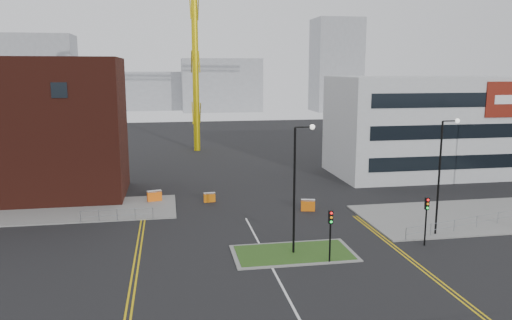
% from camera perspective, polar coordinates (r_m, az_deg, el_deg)
% --- Properties ---
extents(ground, '(200.00, 200.00, 0.00)m').
position_cam_1_polar(ground, '(28.42, 4.35, -16.60)').
color(ground, black).
rests_on(ground, ground).
extents(pavement_left, '(28.00, 8.00, 0.12)m').
position_cam_1_polar(pavement_left, '(50.12, -25.46, -5.49)').
color(pavement_left, slate).
rests_on(pavement_left, ground).
extents(pavement_right, '(24.00, 10.00, 0.12)m').
position_cam_1_polar(pavement_right, '(49.55, 25.59, -5.67)').
color(pavement_right, slate).
rests_on(pavement_right, ground).
extents(island_kerb, '(8.60, 4.60, 0.08)m').
position_cam_1_polar(island_kerb, '(35.95, 4.29, -10.58)').
color(island_kerb, slate).
rests_on(island_kerb, ground).
extents(grass_island, '(8.00, 4.00, 0.12)m').
position_cam_1_polar(grass_island, '(35.95, 4.29, -10.55)').
color(grass_island, '#254A18').
rests_on(grass_island, ground).
extents(office_block, '(25.00, 12.20, 12.00)m').
position_cam_1_polar(office_block, '(65.50, 19.79, 3.73)').
color(office_block, silver).
rests_on(office_block, ground).
extents(streetlamp_island, '(1.46, 0.36, 9.18)m').
position_cam_1_polar(streetlamp_island, '(34.46, 4.77, -2.18)').
color(streetlamp_island, black).
rests_on(streetlamp_island, ground).
extents(streetlamp_right_near, '(1.46, 0.36, 9.18)m').
position_cam_1_polar(streetlamp_right_near, '(40.90, 20.52, -0.81)').
color(streetlamp_right_near, black).
rests_on(streetlamp_right_near, ground).
extents(traffic_light_island, '(0.28, 0.33, 3.65)m').
position_cam_1_polar(traffic_light_island, '(33.83, 8.52, -7.49)').
color(traffic_light_island, black).
rests_on(traffic_light_island, ground).
extents(traffic_light_right, '(0.28, 0.33, 3.65)m').
position_cam_1_polar(traffic_light_right, '(38.75, 18.91, -5.64)').
color(traffic_light_right, black).
rests_on(traffic_light_right, ground).
extents(railing_left, '(6.05, 0.05, 1.10)m').
position_cam_1_polar(railing_left, '(44.45, -15.60, -5.87)').
color(railing_left, gray).
rests_on(railing_left, ground).
extents(railing_right, '(19.05, 5.05, 1.10)m').
position_cam_1_polar(railing_right, '(46.56, 25.93, -5.77)').
color(railing_right, gray).
rests_on(railing_right, ground).
extents(centre_line, '(0.15, 30.00, 0.01)m').
position_cam_1_polar(centre_line, '(30.16, 3.38, -14.91)').
color(centre_line, silver).
rests_on(centre_line, ground).
extents(yellow_left_a, '(0.12, 24.00, 0.01)m').
position_cam_1_polar(yellow_left_a, '(36.92, -13.59, -10.34)').
color(yellow_left_a, gold).
rests_on(yellow_left_a, ground).
extents(yellow_left_b, '(0.12, 24.00, 0.01)m').
position_cam_1_polar(yellow_left_b, '(36.90, -13.12, -10.33)').
color(yellow_left_b, gold).
rests_on(yellow_left_b, ground).
extents(yellow_right_a, '(0.12, 20.00, 0.01)m').
position_cam_1_polar(yellow_right_a, '(36.74, 16.70, -10.60)').
color(yellow_right_a, gold).
rests_on(yellow_right_a, ground).
extents(yellow_right_b, '(0.12, 20.00, 0.01)m').
position_cam_1_polar(yellow_right_b, '(36.87, 17.13, -10.54)').
color(yellow_right_b, gold).
rests_on(yellow_right_b, ground).
extents(skyline_a, '(18.00, 12.00, 22.00)m').
position_cam_1_polar(skyline_a, '(148.37, -23.37, 8.80)').
color(skyline_a, gray).
rests_on(skyline_a, ground).
extents(skyline_b, '(24.00, 12.00, 16.00)m').
position_cam_1_polar(skyline_b, '(155.46, -3.98, 8.54)').
color(skyline_b, gray).
rests_on(skyline_b, ground).
extents(skyline_c, '(14.00, 12.00, 28.00)m').
position_cam_1_polar(skyline_c, '(158.11, 9.14, 10.64)').
color(skyline_c, gray).
rests_on(skyline_c, ground).
extents(skyline_d, '(30.00, 12.00, 12.00)m').
position_cam_1_polar(skyline_d, '(164.66, -10.64, 7.79)').
color(skyline_d, gray).
rests_on(skyline_d, ground).
extents(barrier_left, '(1.45, 0.78, 1.16)m').
position_cam_1_polar(barrier_left, '(49.98, -11.53, -4.03)').
color(barrier_left, '#FF660E').
rests_on(barrier_left, ground).
extents(barrier_mid, '(1.14, 0.45, 0.94)m').
position_cam_1_polar(barrier_mid, '(49.25, -5.34, -4.23)').
color(barrier_mid, orange).
rests_on(barrier_mid, ground).
extents(barrier_right, '(1.34, 0.71, 1.07)m').
position_cam_1_polar(barrier_right, '(46.30, 5.96, -5.09)').
color(barrier_right, orange).
rests_on(barrier_right, ground).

